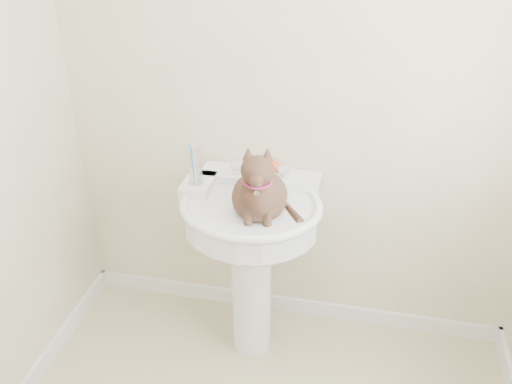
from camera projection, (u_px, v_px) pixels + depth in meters
The scene contains 7 objects.
wall_back at pixel (297, 94), 2.36m from camera, with size 2.20×0.00×2.50m, color beige, non-canonical shape.
baseboard_back at pixel (288, 304), 2.96m from camera, with size 2.20×0.02×0.09m, color white.
pedestal_sink at pixel (251, 232), 2.42m from camera, with size 0.64×0.63×0.88m.
faucet at pixel (259, 169), 2.44m from camera, with size 0.28×0.12×0.14m.
soap_bar at pixel (271, 167), 2.52m from camera, with size 0.09×0.06×0.03m, color #F65826.
toothbrush_cup at pixel (196, 173), 2.40m from camera, with size 0.07×0.07×0.18m.
cat at pixel (259, 193), 2.23m from camera, with size 0.26×0.32×0.47m.
Camera 1 is at (0.30, -1.15, 2.07)m, focal length 38.00 mm.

